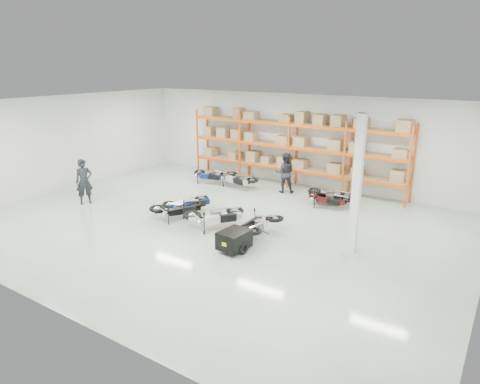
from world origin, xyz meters
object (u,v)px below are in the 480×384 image
Objects in this scene: trailer at (234,240)px; moto_back_c at (329,192)px; moto_black_far_left at (177,205)px; person_back at (285,173)px; moto_blue_centre at (188,200)px; moto_back_a at (210,173)px; person_left at (84,182)px; moto_silver_left at (215,212)px; moto_back_d at (328,196)px; moto_touring_right at (259,221)px; moto_back_b at (238,176)px.

moto_back_c reaches higher than trailer.
moto_black_far_left reaches higher than moto_back_c.
person_back is at bearing -76.30° from moto_black_far_left.
moto_blue_centre is 0.75m from moto_black_far_left.
person_left is (-2.55, -5.68, 0.45)m from moto_back_a.
person_left is 1.03× the size of person_back.
moto_silver_left reaches higher than moto_back_d.
trailer is at bearing -88.50° from moto_touring_right.
moto_touring_right is at bearing -139.49° from moto_back_a.
person_back reaches higher than moto_back_c.
moto_back_c is at bearing 141.15° from person_back.
moto_back_b reaches higher than moto_blue_centre.
person_back reaches higher than moto_back_a.
moto_back_d is 10.56m from person_left.
moto_blue_centre is 0.90× the size of moto_silver_left.
moto_back_a is (-3.96, 4.92, -0.07)m from moto_silver_left.
moto_back_c is at bearing -74.43° from moto_back_b.
moto_back_c is 2.53m from person_back.
trailer is 0.97× the size of moto_back_c.
person_back reaches higher than moto_back_b.
person_left reaches higher than moto_black_far_left.
moto_touring_right is (3.58, 0.28, -0.01)m from moto_black_far_left.
person_left is (-4.19, -5.77, 0.41)m from moto_back_b.
person_back is (0.02, 5.51, 0.35)m from moto_silver_left.
person_left is (-4.68, -0.72, 0.43)m from moto_black_far_left.
person_left reaches higher than person_back.
person_back is (6.53, 6.27, -0.03)m from person_left.
moto_back_a is 6.42m from moto_back_c.
moto_back_d is 0.82× the size of person_left.
moto_back_d is 0.85× the size of person_back.
moto_back_b reaches higher than moto_back_d.
moto_blue_centre is at bearing -42.87° from person_left.
moto_blue_centre is at bearing 128.32° from moto_back_d.
moto_silver_left is 5.52m from person_back.
moto_back_a is at bearing 137.41° from trailer.
person_left is (-6.51, -0.76, 0.38)m from moto_silver_left.
moto_back_a is 4.04m from person_back.
moto_silver_left is 1.01× the size of person_left.
moto_back_a is 1.64m from moto_back_b.
person_left reaches higher than moto_silver_left.
moto_touring_right is 1.03× the size of moto_back_a.
moto_silver_left is at bearing -53.80° from person_left.
moto_back_d is at bearing -102.08° from moto_black_far_left.
moto_blue_centre is at bearing 129.22° from moto_back_c.
moto_back_a is 6.24m from person_left.
moto_blue_centre is 4.32m from moto_back_b.
moto_silver_left is at bearing -151.39° from moto_back_a.
person_back is (1.90, 4.81, 0.41)m from moto_blue_centre.
moto_silver_left is 1.22× the size of moto_back_d.
moto_black_far_left is at bearing -166.94° from moto_back_a.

